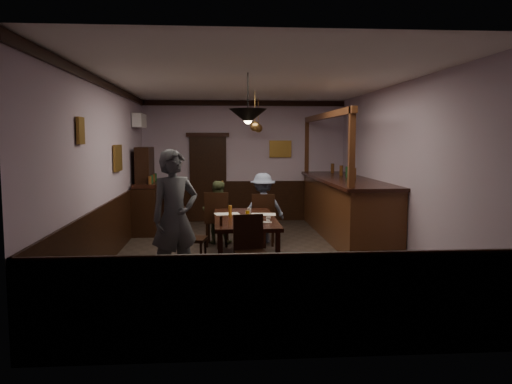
{
  "coord_description": "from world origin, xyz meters",
  "views": [
    {
      "loc": [
        -0.63,
        -8.41,
        2.03
      ],
      "look_at": [
        -0.01,
        -0.06,
        1.15
      ],
      "focal_mm": 35.0,
      "sensor_mm": 36.0,
      "label": 1
    }
  ],
  "objects": [
    {
      "name": "pendant_brass_far",
      "position": [
        0.3,
        3.37,
        2.3
      ],
      "size": [
        0.2,
        0.2,
        0.81
      ],
      "color": "#BF8C3F",
      "rests_on": "ground"
    },
    {
      "name": "person_seated_right",
      "position": [
        0.23,
        1.3,
        0.69
      ],
      "size": [
        0.98,
        0.7,
        1.38
      ],
      "primitive_type": "imported",
      "rotation": [
        0.0,
        0.0,
        3.36
      ],
      "color": "slate",
      "rests_on": "ground"
    },
    {
      "name": "ac_unit",
      "position": [
        -2.38,
        2.9,
        2.45
      ],
      "size": [
        0.2,
        0.85,
        0.3
      ],
      "color": "white",
      "rests_on": "ground"
    },
    {
      "name": "picture_back",
      "position": [
        0.9,
        3.96,
        1.8
      ],
      "size": [
        0.55,
        0.04,
        0.42
      ],
      "color": "olive",
      "rests_on": "ground"
    },
    {
      "name": "person_standing",
      "position": [
        -1.25,
        -1.52,
        0.95
      ],
      "size": [
        0.83,
        0.74,
        1.9
      ],
      "primitive_type": "imported",
      "rotation": [
        0.0,
        0.0,
        0.52
      ],
      "color": "#51555C",
      "rests_on": "ground"
    },
    {
      "name": "pastry_plate",
      "position": [
        -0.27,
        -0.83,
        0.76
      ],
      "size": [
        0.22,
        0.22,
        0.01
      ],
      "primitive_type": "cylinder",
      "color": "white",
      "rests_on": "dining_table"
    },
    {
      "name": "chair_far_right",
      "position": [
        0.22,
        1.02,
        0.55
      ],
      "size": [
        0.49,
        0.49,
        1.01
      ],
      "rotation": [
        0.0,
        0.0,
        3.0
      ],
      "color": "black",
      "rests_on": "ground"
    },
    {
      "name": "picture_left_small",
      "position": [
        -2.46,
        -1.6,
        2.15
      ],
      "size": [
        0.04,
        0.28,
        0.36
      ],
      "color": "olive",
      "rests_on": "ground"
    },
    {
      "name": "picture_left_large",
      "position": [
        -2.46,
        0.8,
        1.7
      ],
      "size": [
        0.04,
        0.62,
        0.48
      ],
      "color": "olive",
      "rests_on": "ground"
    },
    {
      "name": "water_glass",
      "position": [
        -0.13,
        -0.2,
        0.82
      ],
      "size": [
        0.06,
        0.06,
        0.15
      ],
      "primitive_type": "cylinder",
      "color": "silver",
      "rests_on": "dining_table"
    },
    {
      "name": "chair_side",
      "position": [
        -1.13,
        -0.45,
        0.51
      ],
      "size": [
        0.47,
        0.47,
        0.94
      ],
      "rotation": [
        0.0,
        0.0,
        1.39
      ],
      "color": "black",
      "rests_on": "ground"
    },
    {
      "name": "room",
      "position": [
        0.0,
        0.0,
        1.5
      ],
      "size": [
        5.01,
        8.01,
        3.01
      ],
      "color": "#2D2621",
      "rests_on": "ground"
    },
    {
      "name": "pendant_brass_mid",
      "position": [
        0.1,
        1.7,
        2.3
      ],
      "size": [
        0.2,
        0.2,
        0.81
      ],
      "color": "#BF8C3F",
      "rests_on": "ground"
    },
    {
      "name": "door_back",
      "position": [
        -0.9,
        3.95,
        1.05
      ],
      "size": [
        0.9,
        0.06,
        2.1
      ],
      "primitive_type": "cube",
      "color": "black",
      "rests_on": "ground"
    },
    {
      "name": "napkin",
      "position": [
        -0.22,
        -0.55,
        0.75
      ],
      "size": [
        0.15,
        0.15,
        0.0
      ],
      "primitive_type": "cube",
      "rotation": [
        0.0,
        0.0,
        0.01
      ],
      "color": "#E8E955",
      "rests_on": "dining_table"
    },
    {
      "name": "beer_glass",
      "position": [
        -0.45,
        -0.23,
        0.85
      ],
      "size": [
        0.06,
        0.06,
        0.2
      ],
      "primitive_type": "cylinder",
      "color": "#BF721E",
      "rests_on": "dining_table"
    },
    {
      "name": "person_seated_left",
      "position": [
        -0.67,
        1.29,
        0.62
      ],
      "size": [
        0.68,
        0.57,
        1.23
      ],
      "primitive_type": "imported",
      "rotation": [
        0.0,
        0.0,
        2.95
      ],
      "color": "#465231",
      "rests_on": "ground"
    },
    {
      "name": "coffee_cup",
      "position": [
        0.13,
        -0.77,
        0.8
      ],
      "size": [
        0.08,
        0.08,
        0.07
      ],
      "primitive_type": "imported",
      "rotation": [
        0.0,
        0.0,
        0.01
      ],
      "color": "white",
      "rests_on": "saucer"
    },
    {
      "name": "pepper_mill",
      "position": [
        -0.61,
        -1.02,
        0.82
      ],
      "size": [
        0.04,
        0.04,
        0.14
      ],
      "primitive_type": "cylinder",
      "color": "black",
      "rests_on": "dining_table"
    },
    {
      "name": "bar_counter",
      "position": [
        1.99,
        1.8,
        0.65
      ],
      "size": [
        1.07,
        4.61,
        2.58
      ],
      "color": "#472213",
      "rests_on": "ground"
    },
    {
      "name": "chair_near",
      "position": [
        -0.21,
        -1.58,
        0.54
      ],
      "size": [
        0.48,
        0.48,
        0.98
      ],
      "rotation": [
        0.0,
        0.0,
        0.15
      ],
      "color": "black",
      "rests_on": "ground"
    },
    {
      "name": "sideboard",
      "position": [
        -2.21,
        2.63,
        0.75
      ],
      "size": [
        0.51,
        1.41,
        1.87
      ],
      "color": "black",
      "rests_on": "ground"
    },
    {
      "name": "dining_table",
      "position": [
        -0.21,
        -0.26,
        0.69
      ],
      "size": [
        1.02,
        2.21,
        0.75
      ],
      "rotation": [
        0.0,
        0.0,
        0.01
      ],
      "color": "black",
      "rests_on": "ground"
    },
    {
      "name": "saucer",
      "position": [
        0.11,
        -0.81,
        0.76
      ],
      "size": [
        0.15,
        0.15,
        0.01
      ],
      "primitive_type": "cylinder",
      "color": "white",
      "rests_on": "dining_table"
    },
    {
      "name": "newspaper_left",
      "position": [
        -0.5,
        0.12,
        0.75
      ],
      "size": [
        0.46,
        0.36,
        0.01
      ],
      "primitive_type": "cube",
      "rotation": [
        0.0,
        0.0,
        0.15
      ],
      "color": "silver",
      "rests_on": "dining_table"
    },
    {
      "name": "chair_far_left",
      "position": [
        -0.68,
        1.0,
        0.57
      ],
      "size": [
        0.48,
        0.48,
        1.04
      ],
      "rotation": [
        0.0,
        0.0,
        3.07
      ],
      "color": "black",
      "rests_on": "ground"
    },
    {
      "name": "soda_can",
      "position": [
        -0.17,
        -0.31,
        0.81
      ],
      "size": [
        0.07,
        0.07,
        0.12
      ],
      "primitive_type": "cylinder",
      "color": "yellow",
      "rests_on": "dining_table"
    },
    {
      "name": "pendant_iron",
      "position": [
        -0.2,
        -1.06,
        2.37
      ],
      "size": [
        0.56,
        0.56,
        0.74
      ],
      "color": "black",
      "rests_on": "ground"
    },
    {
      "name": "newspaper_right",
      "position": [
        0.12,
        0.02,
        0.75
      ],
      "size": [
        0.45,
        0.34,
        0.01
      ],
      "primitive_type": "cube",
      "rotation": [
        0.0,
        0.0,
        -0.1
      ],
      "color": "silver",
      "rests_on": "dining_table"
    },
    {
      "name": "pastry_ring_a",
      "position": [
        -0.31,
        -0.8,
        0.79
      ],
      "size": [
        0.13,
        0.13,
        0.04
      ],
      "primitive_type": "torus",
      "color": "#C68C47",
      "rests_on": "pastry_plate"
    },
    {
      "name": "pastry_ring_b",
      "position": [
        -0.18,
        -0.77,
        0.79
      ],
      "size": [
        0.13,
        0.13,
        0.04
      ],
      "primitive_type": "torus",
      "color": "#C68C47",
      "rests_on": "pastry_plate"
    }
  ]
}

